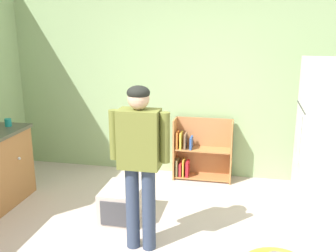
# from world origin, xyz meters

# --- Properties ---
(back_wall) EXTENTS (5.20, 0.06, 2.70)m
(back_wall) POSITION_xyz_m (0.00, 2.33, 1.35)
(back_wall) COLOR #98B77F
(back_wall) RESTS_ON ground
(refrigerator) EXTENTS (0.73, 0.68, 1.78)m
(refrigerator) POSITION_xyz_m (1.65, 1.17, 0.89)
(refrigerator) COLOR white
(refrigerator) RESTS_ON ground
(bookshelf) EXTENTS (0.80, 0.28, 0.85)m
(bookshelf) POSITION_xyz_m (0.13, 2.15, 0.37)
(bookshelf) COLOR #B57741
(bookshelf) RESTS_ON ground
(standing_person) EXTENTS (0.57, 0.22, 1.60)m
(standing_person) POSITION_xyz_m (-0.20, 0.28, 0.96)
(standing_person) COLOR #323E59
(standing_person) RESTS_ON ground
(pet_carrier) EXTENTS (0.42, 0.55, 0.36)m
(pet_carrier) POSITION_xyz_m (-0.56, 0.82, 0.18)
(pet_carrier) COLOR beige
(pet_carrier) RESTS_ON ground
(teal_cup) EXTENTS (0.08, 0.08, 0.09)m
(teal_cup) POSITION_xyz_m (-2.10, 1.13, 0.95)
(teal_cup) COLOR teal
(teal_cup) RESTS_ON kitchen_counter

